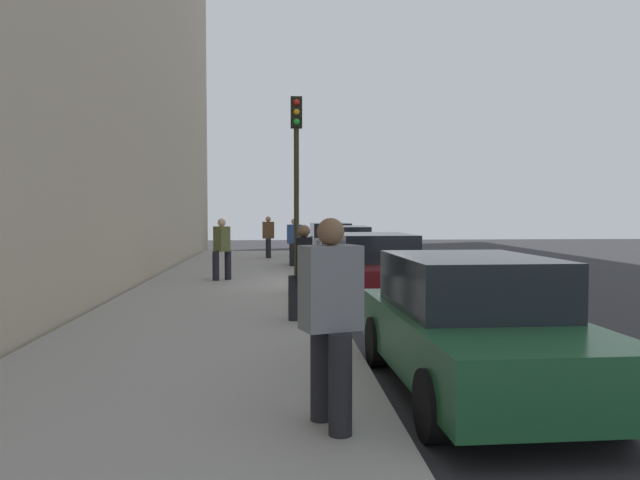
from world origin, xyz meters
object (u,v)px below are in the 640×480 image
parked_car_maroon (375,268)px  pedestrian_grey_coat (331,316)px  parked_car_charcoal (345,248)px  traffic_light_pole (296,161)px  pedestrian_olive_coat (222,247)px  pedestrian_blue_coat (294,240)px  rolling_suitcase (292,257)px  parked_car_silver (331,241)px  parked_car_green (473,325)px  pedestrian_brown_coat (268,236)px  pedestrian_black_coat (304,270)px

parked_car_maroon → pedestrian_grey_coat: 8.43m
parked_car_charcoal → traffic_light_pole: (6.48, -1.83, 2.41)m
parked_car_charcoal → pedestrian_olive_coat: (3.91, -3.79, 0.29)m
parked_car_maroon → pedestrian_grey_coat: (8.25, -1.71, 0.36)m
pedestrian_blue_coat → rolling_suitcase: 0.77m
parked_car_charcoal → pedestrian_blue_coat: bearing=-103.3°
pedestrian_blue_coat → traffic_light_pole: 7.21m
parked_car_silver → parked_car_charcoal: (5.71, -0.01, 0.00)m
parked_car_green → pedestrian_grey_coat: size_ratio=2.35×
parked_car_silver → traffic_light_pole: 12.56m
rolling_suitcase → traffic_light_pole: bearing=-0.6°
traffic_light_pole → parked_car_silver: bearing=171.4°
pedestrian_olive_coat → parked_car_silver: bearing=158.5°
pedestrian_blue_coat → pedestrian_brown_coat: 3.67m
pedestrian_brown_coat → pedestrian_black_coat: size_ratio=1.02×
parked_car_charcoal → rolling_suitcase: size_ratio=5.36×
parked_car_maroon → pedestrian_blue_coat: 7.69m
parked_car_silver → parked_car_maroon: size_ratio=0.93×
parked_car_charcoal → traffic_light_pole: size_ratio=1.07×
pedestrian_olive_coat → pedestrian_black_coat: bearing=17.4°
parked_car_silver → pedestrian_olive_coat: bearing=-21.5°
pedestrian_blue_coat → pedestrian_black_coat: bearing=-0.6°
rolling_suitcase → parked_car_green: bearing=6.4°
pedestrian_brown_coat → traffic_light_pole: size_ratio=0.37×
parked_car_charcoal → parked_car_maroon: size_ratio=1.05×
parked_car_green → pedestrian_olive_coat: size_ratio=2.53×
parked_car_green → pedestrian_black_coat: 4.16m
pedestrian_blue_coat → rolling_suitcase: (-0.49, -0.06, -0.60)m
parked_car_green → pedestrian_black_coat: pedestrian_black_coat is taller
traffic_light_pole → parked_car_maroon: bearing=69.9°
pedestrian_blue_coat → pedestrian_black_coat: 10.60m
pedestrian_olive_coat → parked_car_maroon: bearing=49.0°
pedestrian_grey_coat → traffic_light_pole: 9.12m
pedestrian_brown_coat → pedestrian_black_coat: pedestrian_brown_coat is taller
pedestrian_olive_coat → parked_car_charcoal: bearing=135.9°
pedestrian_black_coat → traffic_light_pole: size_ratio=0.37×
pedestrian_blue_coat → parked_car_silver: bearing=162.1°
parked_car_green → pedestrian_grey_coat: 2.23m
parked_car_silver → rolling_suitcase: 5.14m
pedestrian_olive_coat → traffic_light_pole: traffic_light_pole is taller
parked_car_green → pedestrian_olive_coat: bearing=-159.9°
pedestrian_brown_coat → pedestrian_blue_coat: bearing=15.1°
parked_car_green → pedestrian_brown_coat: bearing=-171.9°
pedestrian_grey_coat → traffic_light_pole: (-8.88, -0.02, 2.06)m
parked_car_silver → pedestrian_olive_coat: size_ratio=2.54×
parked_car_maroon → pedestrian_blue_coat: bearing=-168.0°
pedestrian_grey_coat → parked_car_silver: bearing=175.1°
parked_car_green → pedestrian_black_coat: bearing=-155.6°
parked_car_green → pedestrian_blue_coat: 14.47m
parked_car_silver → parked_car_green: (19.68, -0.11, -0.00)m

